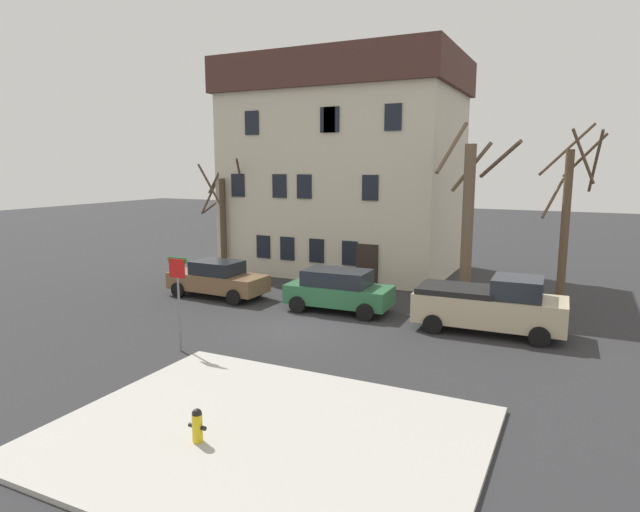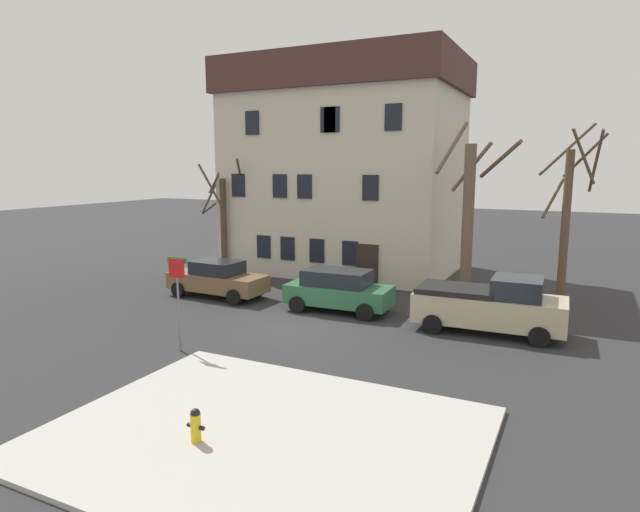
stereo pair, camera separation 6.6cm
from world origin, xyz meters
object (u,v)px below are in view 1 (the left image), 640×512
at_px(pickup_truck_beige, 490,305).
at_px(fire_hydrant, 197,425).
at_px(car_green_wagon, 338,290).
at_px(tree_bare_far, 567,218).
at_px(car_brown_sedan, 218,279).
at_px(tree_bare_near, 223,217).
at_px(building_main, 345,166).
at_px(tree_bare_mid, 468,215).
at_px(street_sign_pole, 178,286).

relative_size(pickup_truck_beige, fire_hydrant, 7.10).
xyz_separation_m(car_green_wagon, pickup_truck_beige, (5.95, -0.22, 0.10)).
xyz_separation_m(tree_bare_far, car_brown_sedan, (-13.95, -4.51, -2.93)).
distance_m(tree_bare_far, pickup_truck_beige, 5.76).
height_order(tree_bare_near, car_brown_sedan, tree_bare_near).
distance_m(building_main, tree_bare_mid, 9.30).
bearing_deg(street_sign_pole, tree_bare_mid, 56.88).
relative_size(tree_bare_near, pickup_truck_beige, 1.23).
bearing_deg(car_brown_sedan, car_green_wagon, 1.49).
relative_size(building_main, tree_bare_far, 1.65).
bearing_deg(building_main, street_sign_pole, -86.58).
bearing_deg(fire_hydrant, tree_bare_far, 67.59).
xyz_separation_m(tree_bare_far, pickup_truck_beige, (-2.15, -4.57, -2.77)).
distance_m(tree_bare_mid, car_green_wagon, 6.47).
bearing_deg(pickup_truck_beige, tree_bare_far, 64.84).
distance_m(fire_hydrant, street_sign_pole, 6.44).
xyz_separation_m(building_main, fire_hydrant, (5.19, -19.73, -5.32)).
bearing_deg(tree_bare_far, tree_bare_near, 179.72).
height_order(tree_bare_far, fire_hydrant, tree_bare_far).
xyz_separation_m(building_main, tree_bare_near, (-5.36, -4.18, -2.72)).
relative_size(tree_bare_near, car_green_wagon, 1.50).
bearing_deg(tree_bare_mid, building_main, 148.82).
bearing_deg(car_green_wagon, tree_bare_mid, 42.43).
bearing_deg(tree_bare_near, tree_bare_far, -0.28).
height_order(fire_hydrant, street_sign_pole, street_sign_pole).
distance_m(tree_bare_near, fire_hydrant, 18.97).
relative_size(building_main, tree_bare_mid, 1.61).
bearing_deg(building_main, tree_bare_mid, -31.18).
bearing_deg(car_green_wagon, building_main, 111.94).
bearing_deg(building_main, pickup_truck_beige, -43.16).
bearing_deg(building_main, tree_bare_far, -20.22).
relative_size(pickup_truck_beige, street_sign_pole, 1.71).
distance_m(tree_bare_near, pickup_truck_beige, 15.64).
distance_m(tree_bare_far, car_brown_sedan, 14.95).
xyz_separation_m(tree_bare_near, car_brown_sedan, (2.98, -4.59, -2.28)).
relative_size(tree_bare_far, street_sign_pole, 2.50).
height_order(tree_bare_near, pickup_truck_beige, tree_bare_near).
height_order(building_main, street_sign_pole, building_main).
distance_m(car_brown_sedan, fire_hydrant, 13.32).
relative_size(tree_bare_far, pickup_truck_beige, 1.46).
distance_m(tree_bare_mid, fire_hydrant, 15.59).
bearing_deg(car_green_wagon, pickup_truck_beige, -2.13).
distance_m(building_main, pickup_truck_beige, 13.79).
distance_m(building_main, tree_bare_far, 12.50).
height_order(building_main, tree_bare_near, building_main).
bearing_deg(fire_hydrant, tree_bare_mid, 80.31).
bearing_deg(street_sign_pole, building_main, 93.42).
height_order(pickup_truck_beige, street_sign_pole, street_sign_pole).
bearing_deg(car_brown_sedan, fire_hydrant, -55.37).
bearing_deg(car_green_wagon, tree_bare_near, 153.32).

